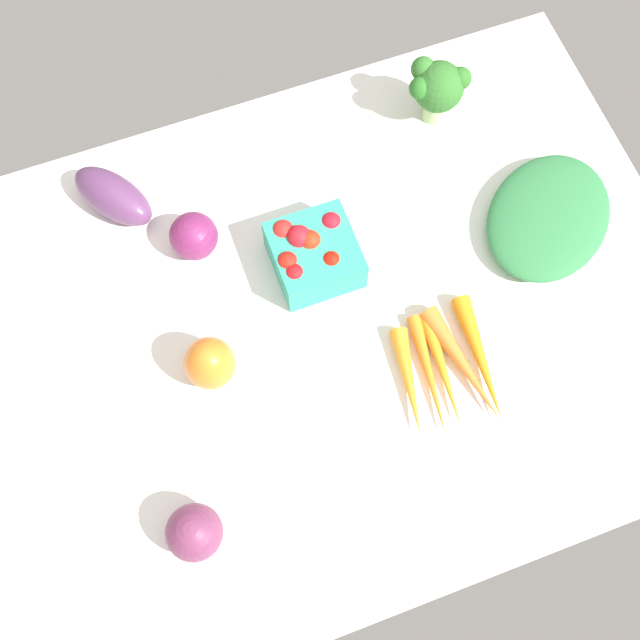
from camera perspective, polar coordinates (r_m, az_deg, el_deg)
tablecloth at (r=111.87cm, az=0.00°, el=-0.55°), size 104.00×76.00×2.00cm
red_onion_center at (r=102.05cm, az=-8.78°, el=-14.47°), size 7.02×7.02×7.02cm
carrot_bunch at (r=108.93cm, az=9.11°, el=-3.39°), size 14.98×17.81×2.86cm
bell_pepper_orange at (r=105.64cm, az=-7.70°, el=-3.02°), size 6.71×6.71×8.47cm
leafy_greens_clump at (r=119.84cm, az=15.68°, el=6.94°), size 26.91×26.16×4.18cm
broccoli_head at (r=122.41cm, az=8.20°, el=15.85°), size 9.16×7.97×10.81cm
red_onion_near_basket at (r=113.97cm, az=-8.82°, el=5.82°), size 6.74×6.74×6.74cm
berry_basket at (r=111.26cm, az=-0.51°, el=4.68°), size 11.24×11.24×7.59cm
eggplant at (r=119.60cm, az=-14.26°, el=8.40°), size 12.51×14.21×6.07cm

